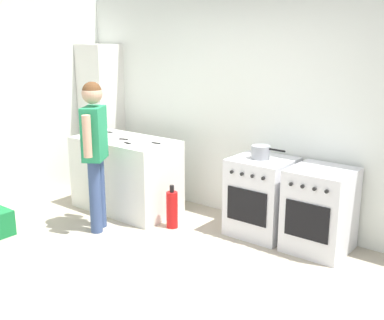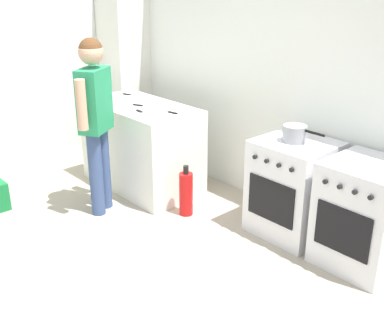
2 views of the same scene
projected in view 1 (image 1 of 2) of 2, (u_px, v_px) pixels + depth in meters
The scene contains 14 objects.
ground_plane at pixel (137, 278), 4.33m from camera, with size 8.00×8.00×0.00m, color #ADA38E.
back_wall at pixel (254, 109), 5.48m from camera, with size 6.00×0.10×2.60m, color silver.
side_wall_left at pixel (4, 104), 5.86m from camera, with size 0.10×3.10×2.60m, color silver.
counter_unit at pixel (126, 175), 5.93m from camera, with size 1.30×0.70×0.90m, color silver.
oven_left at pixel (261, 196), 5.21m from camera, with size 0.63×0.62×0.85m.
oven_right at pixel (320, 210), 4.81m from camera, with size 0.60×0.62×0.85m.
pot at pixel (261, 152), 5.08m from camera, with size 0.38×0.20×0.14m.
knife_bread at pixel (116, 133), 6.16m from camera, with size 0.35×0.13×0.01m.
knife_carving at pixel (149, 142), 5.62m from camera, with size 0.33×0.08×0.01m.
knife_chef at pixel (132, 144), 5.51m from camera, with size 0.31×0.07×0.01m.
knife_utility at pixel (119, 139), 5.80m from camera, with size 0.24×0.13×0.01m.
person at pixel (95, 143), 5.18m from camera, with size 0.35×0.50×1.65m.
fire_extinguisher at pixel (172, 209), 5.42m from camera, with size 0.13×0.13×0.50m.
larder_cabinet at pixel (102, 117), 6.73m from camera, with size 0.48×0.44×2.00m, color silver.
Camera 1 is at (2.81, -2.77, 2.13)m, focal length 45.00 mm.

